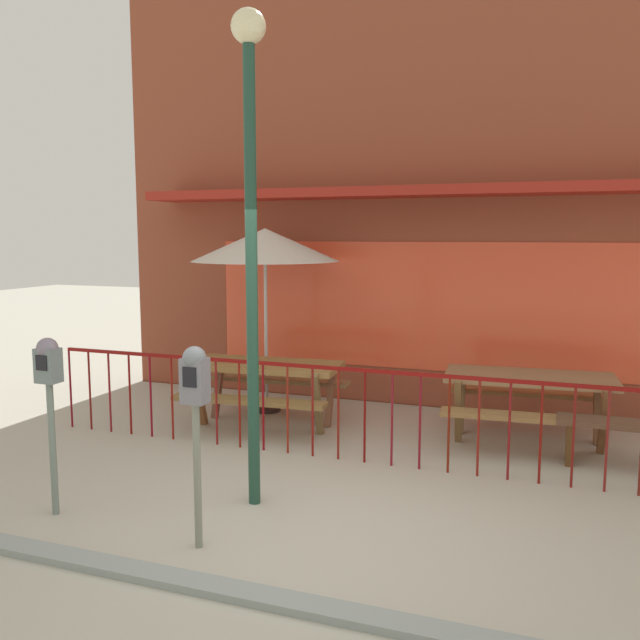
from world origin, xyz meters
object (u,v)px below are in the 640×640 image
object	(u,v)px
picnic_table_right	(529,389)
patio_umbrella	(265,246)
picnic_table_left	(265,376)
patio_bench	(632,435)
parking_meter_far	(49,379)
street_lamp	(251,192)
parking_meter_near	(195,394)

from	to	relation	value
picnic_table_right	patio_umbrella	size ratio (longest dim) A/B	0.80
picnic_table_left	patio_bench	size ratio (longest dim) A/B	1.36
picnic_table_right	parking_meter_far	bearing A→B (deg)	-137.20
picnic_table_left	street_lamp	xyz separation A→B (m)	(0.89, -2.16, 2.03)
street_lamp	picnic_table_right	bearing A→B (deg)	49.97
patio_umbrella	parking_meter_far	world-z (taller)	patio_umbrella
patio_bench	parking_meter_near	xyz separation A→B (m)	(-3.15, -2.89, 0.81)
patio_umbrella	picnic_table_right	bearing A→B (deg)	-4.43
picnic_table_left	parking_meter_far	distance (m)	3.04
parking_meter_near	parking_meter_far	size ratio (longest dim) A/B	1.02
patio_umbrella	parking_meter_far	bearing A→B (deg)	-94.63
parking_meter_far	street_lamp	size ratio (longest dim) A/B	0.36
picnic_table_right	patio_bench	world-z (taller)	picnic_table_right
picnic_table_left	picnic_table_right	world-z (taller)	same
picnic_table_right	street_lamp	world-z (taller)	street_lamp
patio_bench	street_lamp	bearing A→B (deg)	-147.23
patio_bench	parking_meter_far	world-z (taller)	parking_meter_far
patio_bench	parking_meter_near	size ratio (longest dim) A/B	0.93
picnic_table_left	street_lamp	world-z (taller)	street_lamp
patio_umbrella	street_lamp	distance (m)	3.05
picnic_table_left	patio_umbrella	bearing A→B (deg)	113.28
picnic_table_left	patio_bench	bearing A→B (deg)	-2.19
parking_meter_near	patio_bench	bearing A→B (deg)	42.55
picnic_table_right	parking_meter_far	distance (m)	4.89
parking_meter_far	street_lamp	xyz separation A→B (m)	(1.44, 0.78, 1.50)
picnic_table_right	parking_meter_near	size ratio (longest dim) A/B	1.25
patio_bench	parking_meter_near	distance (m)	4.35
patio_umbrella	patio_bench	xyz separation A→B (m)	(4.27, -0.77, -1.80)
patio_bench	parking_meter_near	world-z (taller)	parking_meter_near
picnic_table_right	street_lamp	xyz separation A→B (m)	(-2.12, -2.53, 2.03)
parking_meter_near	parking_meter_far	bearing A→B (deg)	175.64
patio_bench	parking_meter_far	distance (m)	5.40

